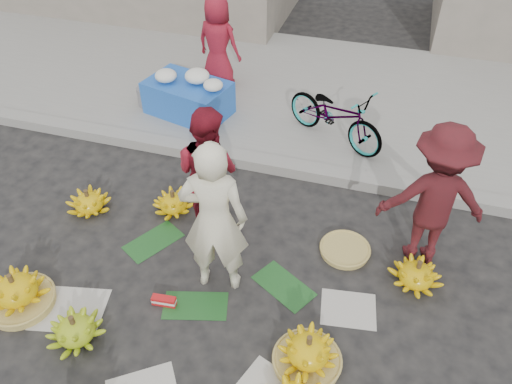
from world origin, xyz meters
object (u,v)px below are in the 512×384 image
(vendor_cream, at_px, (214,220))
(bicycle, at_px, (335,114))
(banana_bunch_0, at_px, (17,292))
(banana_bunch_4, at_px, (308,353))
(flower_table, at_px, (189,96))

(vendor_cream, height_order, bicycle, vendor_cream)
(banana_bunch_0, height_order, banana_bunch_4, banana_bunch_0)
(banana_bunch_0, distance_m, banana_bunch_4, 2.92)
(vendor_cream, relative_size, bicycle, 1.14)
(vendor_cream, xyz_separation_m, flower_table, (-1.49, 2.87, -0.49))
(vendor_cream, xyz_separation_m, bicycle, (0.73, 2.77, -0.36))
(banana_bunch_4, height_order, vendor_cream, vendor_cream)
(flower_table, bearing_deg, bicycle, 11.52)
(banana_bunch_4, xyz_separation_m, vendor_cream, (-1.10, 0.69, 0.71))
(banana_bunch_0, relative_size, banana_bunch_4, 1.11)
(vendor_cream, height_order, flower_table, vendor_cream)
(banana_bunch_0, distance_m, flower_table, 3.75)
(banana_bunch_0, bearing_deg, bicycle, 54.97)
(vendor_cream, distance_m, bicycle, 2.89)
(banana_bunch_0, height_order, vendor_cream, vendor_cream)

